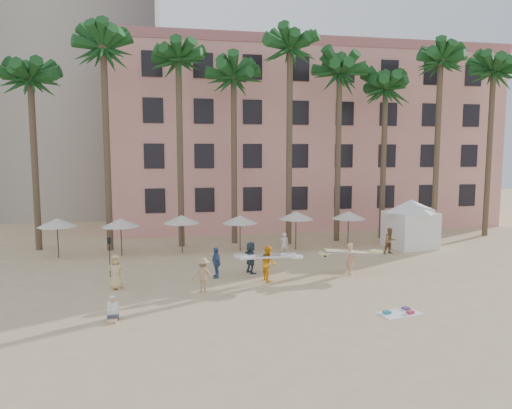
{
  "coord_description": "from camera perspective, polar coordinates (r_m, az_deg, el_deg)",
  "views": [
    {
      "loc": [
        -5.46,
        -18.58,
        6.78
      ],
      "look_at": [
        -1.04,
        6.0,
        4.0
      ],
      "focal_mm": 32.0,
      "sensor_mm": 36.0,
      "label": 1
    }
  ],
  "objects": [
    {
      "name": "ground",
      "position": [
        20.52,
        5.98,
        -12.98
      ],
      "size": [
        120.0,
        120.0,
        0.0
      ],
      "primitive_type": "plane",
      "color": "#D1B789",
      "rests_on": "ground"
    },
    {
      "name": "pink_hotel",
      "position": [
        46.3,
        5.46,
        7.83
      ],
      "size": [
        35.0,
        14.0,
        16.0
      ],
      "primitive_type": "cube",
      "color": "#F4A095",
      "rests_on": "ground"
    },
    {
      "name": "palm_row",
      "position": [
        34.66,
        -0.13,
        16.64
      ],
      "size": [
        44.4,
        5.4,
        16.3
      ],
      "color": "brown",
      "rests_on": "ground"
    },
    {
      "name": "umbrella_row",
      "position": [
        31.49,
        -5.62,
        -1.8
      ],
      "size": [
        22.5,
        2.7,
        2.73
      ],
      "color": "#332B23",
      "rests_on": "ground"
    },
    {
      "name": "cabana",
      "position": [
        34.86,
        18.74,
        -1.76
      ],
      "size": [
        5.03,
        5.03,
        3.5
      ],
      "color": "white",
      "rests_on": "ground"
    },
    {
      "name": "beach_towel",
      "position": [
        20.95,
        17.56,
        -12.74
      ],
      "size": [
        1.97,
        1.37,
        0.14
      ],
      "color": "white",
      "rests_on": "ground"
    },
    {
      "name": "carrier_yellow",
      "position": [
        26.4,
        11.74,
        -6.4
      ],
      "size": [
        3.0,
        0.89,
        1.81
      ],
      "color": "#DDA37C",
      "rests_on": "ground"
    },
    {
      "name": "carrier_white",
      "position": [
        24.63,
        1.53,
        -7.2
      ],
      "size": [
        3.08,
        1.44,
        1.9
      ],
      "color": "#FAA71A",
      "rests_on": "ground"
    },
    {
      "name": "beachgoers",
      "position": [
        26.0,
        -0.37,
        -6.77
      ],
      "size": [
        18.25,
        7.59,
        1.82
      ],
      "color": "#334559",
      "rests_on": "ground"
    },
    {
      "name": "paddle",
      "position": [
        26.41,
        -17.85,
        -5.69
      ],
      "size": [
        0.18,
        0.04,
        2.23
      ],
      "color": "black",
      "rests_on": "ground"
    },
    {
      "name": "seated_man",
      "position": [
        20.07,
        -17.47,
        -12.69
      ],
      "size": [
        0.42,
        0.74,
        0.96
      ],
      "color": "#3F3F4C",
      "rests_on": "ground"
    }
  ]
}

